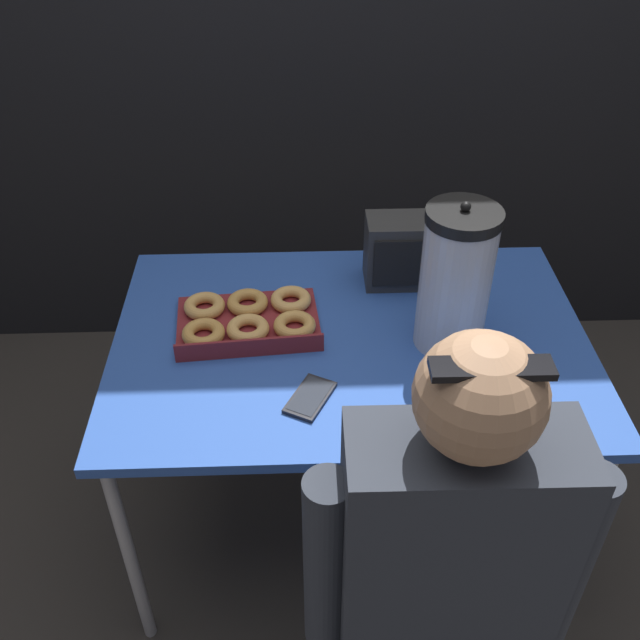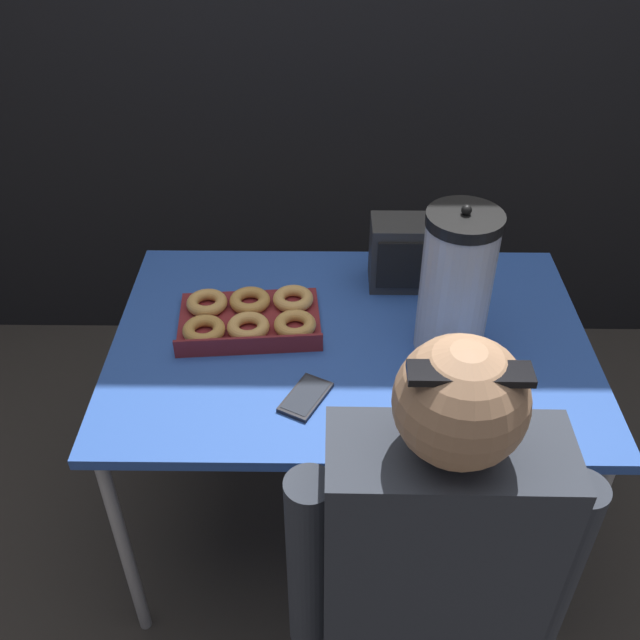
# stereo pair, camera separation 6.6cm
# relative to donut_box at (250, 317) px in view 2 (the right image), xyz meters

# --- Properties ---
(ground_plane) EXTENTS (12.00, 12.00, 0.00)m
(ground_plane) POSITION_rel_donut_box_xyz_m (0.26, -0.06, -0.76)
(ground_plane) COLOR #3D3833
(folding_table) EXTENTS (1.21, 0.83, 0.74)m
(folding_table) POSITION_rel_donut_box_xyz_m (0.26, -0.06, -0.07)
(folding_table) COLOR #2D56B2
(folding_table) RESTS_ON ground
(donut_box) EXTENTS (0.39, 0.28, 0.05)m
(donut_box) POSITION_rel_donut_box_xyz_m (0.00, 0.00, 0.00)
(donut_box) COLOR maroon
(donut_box) RESTS_ON folding_table
(coffee_urn) EXTENTS (0.18, 0.20, 0.40)m
(coffee_urn) POSITION_rel_donut_box_xyz_m (0.51, -0.08, 0.17)
(coffee_urn) COLOR silver
(coffee_urn) RESTS_ON folding_table
(cell_phone) EXTENTS (0.13, 0.16, 0.01)m
(cell_phone) POSITION_rel_donut_box_xyz_m (0.15, -0.28, -0.02)
(cell_phone) COLOR black
(cell_phone) RESTS_ON folding_table
(space_heater) EXTENTS (0.18, 0.13, 0.20)m
(space_heater) POSITION_rel_donut_box_xyz_m (0.41, 0.19, 0.08)
(space_heater) COLOR #333333
(space_heater) RESTS_ON folding_table
(person_seated) EXTENTS (0.54, 0.22, 1.26)m
(person_seated) POSITION_rel_donut_box_xyz_m (0.40, -0.71, -0.15)
(person_seated) COLOR #33332D
(person_seated) RESTS_ON ground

